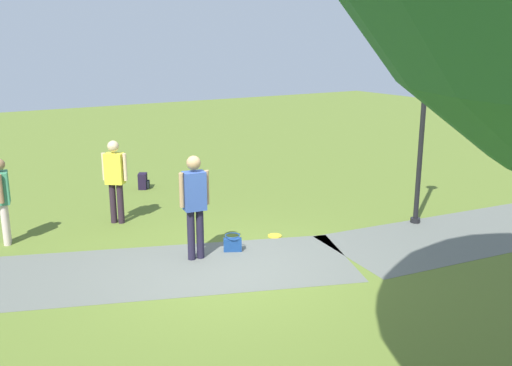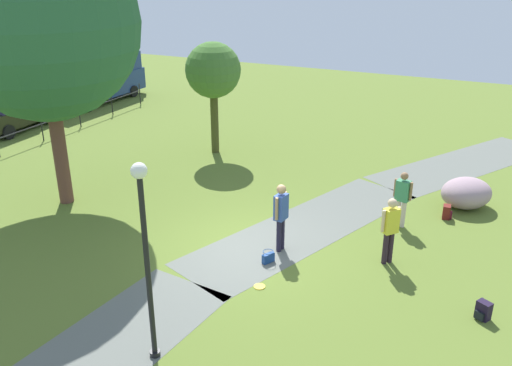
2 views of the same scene
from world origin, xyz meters
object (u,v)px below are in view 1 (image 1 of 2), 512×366
(frisbee_on_grass, at_px, (275,236))
(lamp_post, at_px, (424,107))
(passerby_on_path, at_px, (2,196))
(man_near_boulder, at_px, (115,176))
(handbag_on_grass, at_px, (233,244))
(spare_backpack_on_lawn, at_px, (143,181))
(woman_with_handbag, at_px, (195,200))

(frisbee_on_grass, bearing_deg, lamp_post, 164.36)
(passerby_on_path, bearing_deg, lamp_post, 157.28)
(man_near_boulder, height_order, frisbee_on_grass, man_near_boulder)
(handbag_on_grass, distance_m, spare_backpack_on_lawn, 4.94)
(handbag_on_grass, bearing_deg, frisbee_on_grass, -166.54)
(lamp_post, height_order, handbag_on_grass, lamp_post)
(lamp_post, bearing_deg, spare_backpack_on_lawn, -55.22)
(handbag_on_grass, height_order, frisbee_on_grass, handbag_on_grass)
(lamp_post, relative_size, woman_with_handbag, 2.14)
(spare_backpack_on_lawn, relative_size, frisbee_on_grass, 1.52)
(man_near_boulder, relative_size, spare_backpack_on_lawn, 4.28)
(lamp_post, bearing_deg, passerby_on_path, -22.72)
(woman_with_handbag, height_order, passerby_on_path, woman_with_handbag)
(man_near_boulder, bearing_deg, passerby_on_path, 3.22)
(woman_with_handbag, height_order, spare_backpack_on_lawn, woman_with_handbag)
(woman_with_handbag, height_order, handbag_on_grass, woman_with_handbag)
(man_near_boulder, xyz_separation_m, passerby_on_path, (2.12, 0.12, -0.07))
(woman_with_handbag, xyz_separation_m, spare_backpack_on_lawn, (-0.88, -4.91, -0.87))
(passerby_on_path, xyz_separation_m, handbag_on_grass, (-3.36, 2.51, -0.78))
(woman_with_handbag, relative_size, passerby_on_path, 1.13)
(man_near_boulder, relative_size, frisbee_on_grass, 6.49)
(lamp_post, bearing_deg, frisbee_on_grass, -15.64)
(spare_backpack_on_lawn, bearing_deg, frisbee_on_grass, 100.80)
(handbag_on_grass, bearing_deg, woman_with_handbag, -2.14)
(handbag_on_grass, relative_size, frisbee_on_grass, 1.39)
(passerby_on_path, distance_m, handbag_on_grass, 4.27)
(passerby_on_path, relative_size, frisbee_on_grass, 6.07)
(lamp_post, distance_m, passerby_on_path, 8.10)
(lamp_post, xyz_separation_m, man_near_boulder, (5.23, -3.20, -1.38))
(man_near_boulder, bearing_deg, lamp_post, 148.55)
(woman_with_handbag, bearing_deg, spare_backpack_on_lawn, -100.17)
(man_near_boulder, relative_size, passerby_on_path, 1.07)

